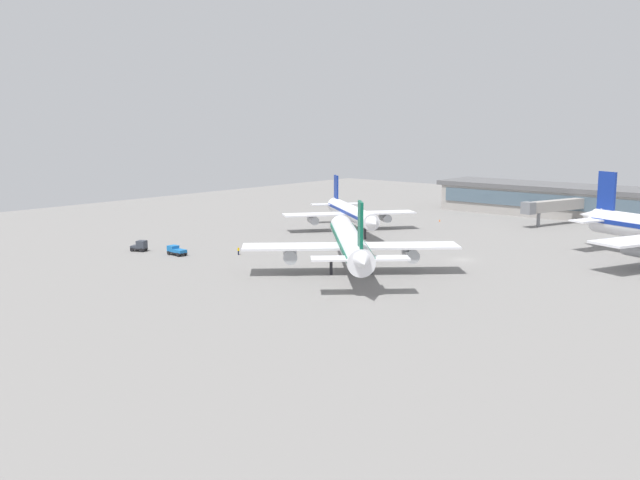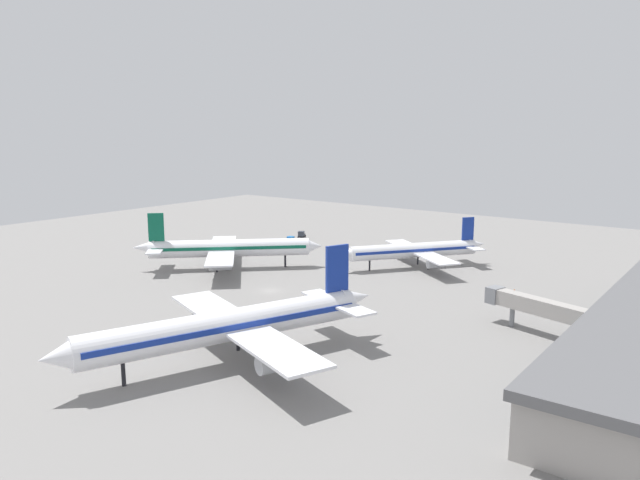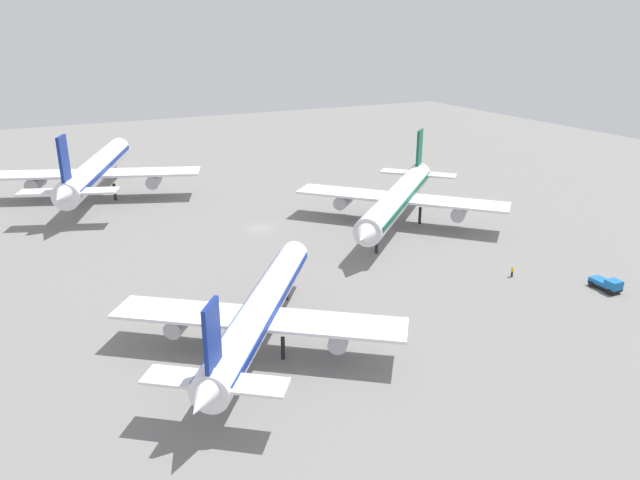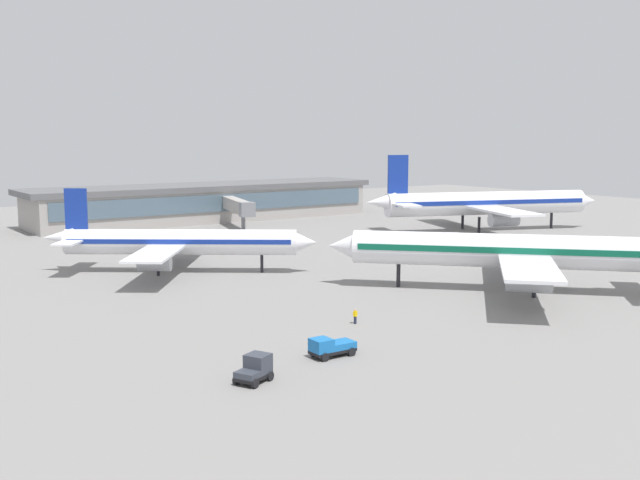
% 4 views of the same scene
% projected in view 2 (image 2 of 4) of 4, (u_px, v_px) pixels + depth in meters
% --- Properties ---
extents(ground, '(288.00, 288.00, 0.00)m').
position_uv_depth(ground, '(270.00, 291.00, 138.30)').
color(ground, gray).
extents(airplane_at_gate, '(35.92, 30.40, 12.87)m').
position_uv_depth(airplane_at_gate, '(415.00, 250.00, 160.46)').
color(airplane_at_gate, white).
rests_on(airplane_at_gate, ground).
extents(airplane_taxiing, '(38.27, 39.52, 15.07)m').
position_uv_depth(airplane_taxiing, '(228.00, 248.00, 159.17)').
color(airplane_taxiing, white).
rests_on(airplane_taxiing, ground).
extents(airplane_distant, '(53.08, 43.75, 16.81)m').
position_uv_depth(airplane_distant, '(230.00, 325.00, 95.14)').
color(airplane_distant, white).
rests_on(airplane_distant, ground).
extents(pushback_tractor, '(4.43, 2.26, 1.90)m').
position_uv_depth(pushback_tractor, '(289.00, 240.00, 195.80)').
color(pushback_tractor, black).
rests_on(pushback_tractor, ground).
extents(baggage_tug, '(3.70, 3.28, 2.30)m').
position_uv_depth(baggage_tug, '(301.00, 234.00, 204.49)').
color(baggage_tug, black).
rests_on(baggage_tug, ground).
extents(ground_crew_worker, '(0.58, 0.41, 1.67)m').
position_uv_depth(ground_crew_worker, '(290.00, 248.00, 183.19)').
color(ground_crew_worker, '#1E2338').
rests_on(ground_crew_worker, ground).
extents(jet_bridge, '(9.09, 22.56, 6.74)m').
position_uv_depth(jet_bridge, '(540.00, 307.00, 108.16)').
color(jet_bridge, '#9E9993').
rests_on(jet_bridge, ground).
extents(safety_cone_near_gate, '(0.44, 0.44, 0.60)m').
position_uv_depth(safety_cone_near_gate, '(514.00, 290.00, 137.76)').
color(safety_cone_near_gate, '#EA590C').
rests_on(safety_cone_near_gate, ground).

